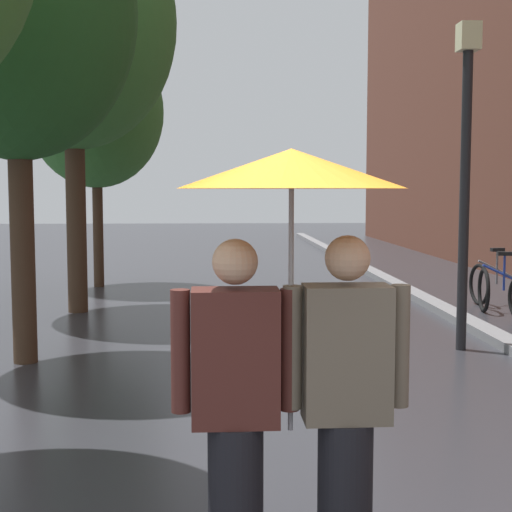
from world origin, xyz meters
name	(u,v)px	position (x,y,z in m)	size (l,w,h in m)	color
kerb_strip	(416,295)	(3.20, 10.00, 0.06)	(0.30, 36.00, 0.12)	slate
street_tree_1	(16,10)	(-2.48, 5.46, 3.84)	(2.60, 2.60, 5.48)	#473323
street_tree_2	(72,23)	(-2.53, 8.89, 4.47)	(3.20, 3.20, 6.44)	#473323
street_tree_3	(96,112)	(-2.68, 11.95, 3.45)	(2.64, 2.64, 4.95)	#473323
parked_bicycle_8	(508,282)	(4.55, 9.23, 0.38)	(1.14, 0.80, 0.96)	black
couple_under_umbrella	(291,312)	(0.00, 0.59, 1.36)	(1.10, 1.04, 2.11)	black
street_lamp_post	(465,159)	(2.60, 5.83, 2.28)	(0.24, 0.24, 3.86)	black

